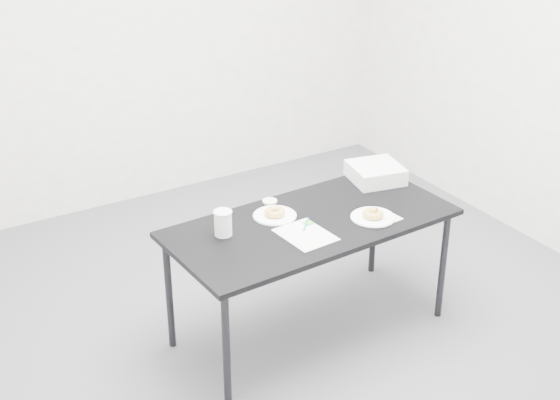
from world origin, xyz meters
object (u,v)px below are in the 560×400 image
plate_near (373,217)px  coffee_cup (223,223)px  pen (306,224)px  plate_far (275,216)px  scorecard (306,235)px  donut_near (373,214)px  bakery_box (376,173)px  table (311,229)px  donut_far (275,212)px

plate_near → coffee_cup: bearing=161.9°
pen → plate_near: size_ratio=0.56×
plate_far → scorecard: bearing=-83.8°
donut_near → bakery_box: size_ratio=0.39×
table → coffee_cup: size_ratio=11.54×
donut_near → scorecard: bearing=175.5°
scorecard → plate_far: size_ratio=1.24×
scorecard → bakery_box: (0.69, 0.34, 0.04)m
scorecard → coffee_cup: (-0.35, 0.21, 0.06)m
scorecard → plate_near: 0.39m
plate_near → donut_near: bearing=180.0°
donut_near → donut_far: donut_near is taller
table → coffee_cup: bearing=165.0°
pen → bakery_box: size_ratio=0.47×
plate_near → plate_far: bearing=146.1°
scorecard → bakery_box: size_ratio=1.02×
pen → plate_near: pen is taller
scorecard → donut_near: donut_near is taller
table → plate_far: bearing=131.1°
plate_far → donut_far: donut_far is taller
pen → bakery_box: bakery_box is taller
bakery_box → coffee_cup: bearing=-161.0°
plate_near → coffee_cup: (-0.74, 0.24, 0.06)m
table → plate_far: (-0.13, 0.14, 0.05)m
bakery_box → scorecard: bearing=-141.9°
table → scorecard: scorecard is taller
scorecard → donut_far: size_ratio=2.64×
scorecard → donut_far: 0.25m
scorecard → donut_near: bearing=-8.9°
donut_near → table: bearing=153.4°
plate_far → donut_near: bearing=-33.9°
pen → plate_far: size_ratio=0.58×
donut_far → bakery_box: bakery_box is taller
donut_far → bakery_box: (0.72, 0.09, 0.02)m
coffee_cup → bakery_box: coffee_cup is taller
scorecard → plate_far: 0.25m
table → pen: 0.08m
plate_near → coffee_cup: 0.78m
plate_near → donut_far: bearing=146.1°
pen → scorecard: bearing=-171.5°
pen → plate_far: bearing=68.9°
table → bakery_box: (0.58, 0.23, 0.10)m
scorecard → coffee_cup: 0.41m
plate_far → donut_far: size_ratio=2.13×
coffee_cup → scorecard: bearing=-31.2°
pen → plate_near: 0.35m
table → coffee_cup: (-0.45, 0.10, 0.12)m
donut_near → coffee_cup: bearing=161.9°
coffee_cup → bakery_box: 1.05m
pen → donut_far: bearing=68.9°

